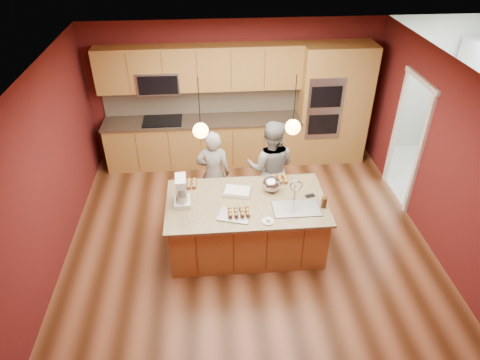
{
  "coord_description": "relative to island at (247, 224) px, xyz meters",
  "views": [
    {
      "loc": [
        -0.54,
        -5.19,
        4.5
      ],
      "look_at": [
        -0.13,
        -0.1,
        1.07
      ],
      "focal_mm": 32.0,
      "sensor_mm": 36.0,
      "label": 1
    }
  ],
  "objects": [
    {
      "name": "floor",
      "position": [
        0.04,
        0.33,
        -0.43
      ],
      "size": [
        5.5,
        5.5,
        0.0
      ],
      "primitive_type": "plane",
      "color": "#422310",
      "rests_on": "ground"
    },
    {
      "name": "ceiling",
      "position": [
        0.04,
        0.33,
        2.27
      ],
      "size": [
        5.5,
        5.5,
        0.0
      ],
      "primitive_type": "plane",
      "rotation": [
        3.14,
        0.0,
        0.0
      ],
      "color": "white",
      "rests_on": "ground"
    },
    {
      "name": "wall_back",
      "position": [
        0.04,
        2.83,
        0.92
      ],
      "size": [
        5.5,
        0.0,
        5.5
      ],
      "primitive_type": "plane",
      "rotation": [
        1.57,
        0.0,
        0.0
      ],
      "color": "#531615",
      "rests_on": "ground"
    },
    {
      "name": "wall_front",
      "position": [
        0.04,
        -2.17,
        0.92
      ],
      "size": [
        5.5,
        0.0,
        5.5
      ],
      "primitive_type": "plane",
      "rotation": [
        -1.57,
        0.0,
        0.0
      ],
      "color": "#531615",
      "rests_on": "ground"
    },
    {
      "name": "wall_left",
      "position": [
        -2.71,
        0.33,
        0.92
      ],
      "size": [
        0.0,
        5.0,
        5.0
      ],
      "primitive_type": "plane",
      "rotation": [
        1.57,
        0.0,
        1.57
      ],
      "color": "#531615",
      "rests_on": "ground"
    },
    {
      "name": "wall_right",
      "position": [
        2.79,
        0.33,
        0.92
      ],
      "size": [
        0.0,
        5.0,
        5.0
      ],
      "primitive_type": "plane",
      "rotation": [
        1.57,
        0.0,
        -1.57
      ],
      "color": "#531615",
      "rests_on": "ground"
    },
    {
      "name": "cabinet_run",
      "position": [
        -0.64,
        2.57,
        0.55
      ],
      "size": [
        3.74,
        0.64,
        2.3
      ],
      "color": "olive",
      "rests_on": "floor"
    },
    {
      "name": "oven_column",
      "position": [
        1.88,
        2.52,
        0.72
      ],
      "size": [
        1.3,
        0.62,
        2.3
      ],
      "color": "olive",
      "rests_on": "floor"
    },
    {
      "name": "doorway_trim",
      "position": [
        2.77,
        1.13,
        0.62
      ],
      "size": [
        0.08,
        1.11,
        2.2
      ],
      "primitive_type": null,
      "color": "silver",
      "rests_on": "wall_right"
    },
    {
      "name": "pendant_left",
      "position": [
        -0.61,
        0.0,
        1.57
      ],
      "size": [
        0.2,
        0.2,
        0.8
      ],
      "color": "black",
      "rests_on": "ceiling"
    },
    {
      "name": "pendant_right",
      "position": [
        0.58,
        0.0,
        1.57
      ],
      "size": [
        0.2,
        0.2,
        0.8
      ],
      "color": "black",
      "rests_on": "ceiling"
    },
    {
      "name": "island",
      "position": [
        0.0,
        0.0,
        0.0
      ],
      "size": [
        2.29,
        1.29,
        1.22
      ],
      "color": "olive",
      "rests_on": "floor"
    },
    {
      "name": "person_left",
      "position": [
        -0.46,
        0.9,
        0.32
      ],
      "size": [
        0.58,
        0.4,
        1.51
      ],
      "primitive_type": "imported",
      "rotation": [
        0.0,
        0.0,
        3.07
      ],
      "color": "black",
      "rests_on": "floor"
    },
    {
      "name": "person_right",
      "position": [
        0.46,
        0.9,
        0.39
      ],
      "size": [
        0.92,
        0.79,
        1.64
      ],
      "primitive_type": "imported",
      "rotation": [
        0.0,
        0.0,
        2.9
      ],
      "color": "slate",
      "rests_on": "floor"
    },
    {
      "name": "stand_mixer",
      "position": [
        -0.93,
        0.05,
        0.59
      ],
      "size": [
        0.24,
        0.32,
        0.42
      ],
      "rotation": [
        0.0,
        0.0,
        0.04
      ],
      "color": "white",
      "rests_on": "island"
    },
    {
      "name": "sheet_cake",
      "position": [
        -0.13,
        0.23,
        0.43
      ],
      "size": [
        0.48,
        0.4,
        0.05
      ],
      "rotation": [
        0.0,
        0.0,
        -0.26
      ],
      "color": "silver",
      "rests_on": "island"
    },
    {
      "name": "cooling_rack",
      "position": [
        -0.21,
        -0.31,
        0.42
      ],
      "size": [
        0.5,
        0.42,
        0.02
      ],
      "primitive_type": "cube",
      "rotation": [
        0.0,
        0.0,
        -0.3
      ],
      "color": "#9EA1A4",
      "rests_on": "island"
    },
    {
      "name": "mixing_bowl",
      "position": [
        0.38,
        0.25,
        0.52
      ],
      "size": [
        0.27,
        0.27,
        0.23
      ],
      "primitive_type": "ellipsoid",
      "color": "#AEB1B5",
      "rests_on": "island"
    },
    {
      "name": "plate",
      "position": [
        0.23,
        -0.47,
        0.42
      ],
      "size": [
        0.17,
        0.17,
        0.01
      ],
      "primitive_type": "cylinder",
      "color": "silver",
      "rests_on": "island"
    },
    {
      "name": "tumbler",
      "position": [
        1.05,
        -0.21,
        0.49
      ],
      "size": [
        0.08,
        0.08,
        0.16
      ],
      "primitive_type": "cylinder",
      "color": "#38250E",
      "rests_on": "island"
    },
    {
      "name": "phone",
      "position": [
        0.92,
        0.06,
        0.42
      ],
      "size": [
        0.15,
        0.11,
        0.01
      ],
      "primitive_type": "cube",
      "rotation": [
        0.0,
        0.0,
        0.28
      ],
      "color": "black",
      "rests_on": "island"
    },
    {
      "name": "cupcakes_left",
      "position": [
        -0.84,
        0.47,
        0.45
      ],
      "size": [
        0.25,
        0.25,
        0.07
      ],
      "primitive_type": null,
      "color": "#BA9540",
      "rests_on": "island"
    },
    {
      "name": "cupcakes_rack",
      "position": [
        -0.15,
        -0.28,
        0.46
      ],
      "size": [
        0.31,
        0.23,
        0.07
      ],
      "primitive_type": null,
      "color": "#BA9540",
      "rests_on": "island"
    },
    {
      "name": "cupcakes_right",
      "position": [
        0.54,
        0.49,
        0.45
      ],
      "size": [
        0.24,
        0.24,
        0.07
      ],
      "primitive_type": null,
      "color": "#BA9540",
      "rests_on": "island"
    },
    {
      "name": "washer",
      "position": [
        4.24,
        1.25,
        0.12
      ],
      "size": [
        0.8,
        0.82,
        1.11
      ],
      "primitive_type": "cube",
      "rotation": [
        0.0,
        0.0,
        -0.17
      ],
      "color": "white",
      "rests_on": "floor"
    },
    {
      "name": "dryer",
      "position": [
        4.24,
        1.86,
        0.11
      ],
      "size": [
        0.73,
        0.75,
        1.08
      ],
      "primitive_type": "cube",
      "rotation": [
        0.0,
        0.0,
        0.08
      ],
      "color": "white",
      "rests_on": "floor"
    }
  ]
}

